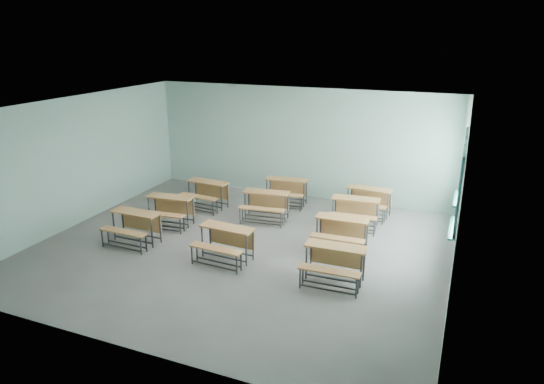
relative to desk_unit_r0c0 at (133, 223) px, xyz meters
The scene contains 11 objects.
room 2.81m from the desk_unit_r0c0, 16.50° to the left, with size 9.04×8.04×3.24m.
desk_unit_r0c0 is the anchor object (origin of this frame).
desk_unit_r0c1 2.37m from the desk_unit_r0c0, ahead, with size 1.22×0.86×0.74m.
desk_unit_r0c2 4.77m from the desk_unit_r0c0, ahead, with size 1.20×0.83×0.74m.
desk_unit_r1c0 1.25m from the desk_unit_r0c0, 83.94° to the left, with size 1.25×0.90×0.74m.
desk_unit_r1c2 4.75m from the desk_unit_r0c0, 17.82° to the left, with size 1.21×0.83×0.74m.
desk_unit_r2c0 2.75m from the desk_unit_r0c0, 82.59° to the left, with size 1.25×0.90×0.74m.
desk_unit_r2c1 3.36m from the desk_unit_r0c0, 48.16° to the left, with size 1.27×0.93×0.74m.
desk_unit_r2c2 5.35m from the desk_unit_r0c0, 32.56° to the left, with size 1.24×0.88×0.74m.
desk_unit_r3c1 4.44m from the desk_unit_r0c0, 58.48° to the left, with size 1.25×0.90×0.74m.
desk_unit_r3c2 6.00m from the desk_unit_r0c0, 39.37° to the left, with size 1.25×0.90×0.74m.
Camera 1 is at (4.47, -9.06, 4.70)m, focal length 32.00 mm.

